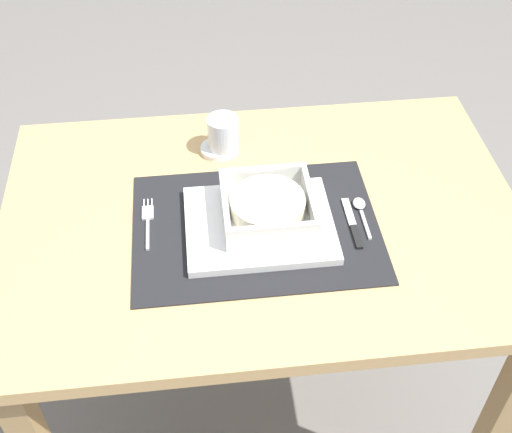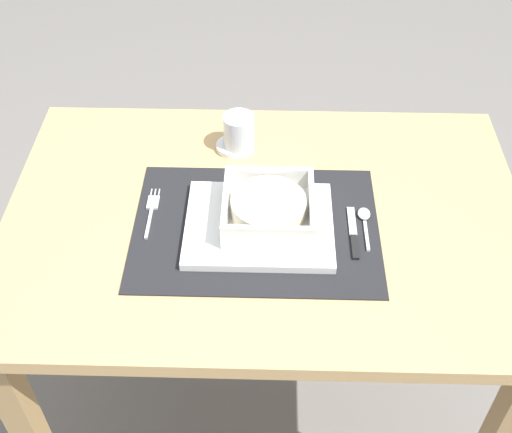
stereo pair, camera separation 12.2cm
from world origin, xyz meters
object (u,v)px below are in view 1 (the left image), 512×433
(dining_table, at_px, (262,254))
(condiment_saucer, at_px, (217,148))
(fork, at_px, (148,219))
(drinking_glass, at_px, (223,137))
(butter_knife, at_px, (353,226))
(porridge_bowl, at_px, (268,207))
(spoon, at_px, (361,208))

(dining_table, relative_size, condiment_saucer, 13.90)
(fork, bearing_deg, condiment_saucer, 53.11)
(fork, bearing_deg, drinking_glass, 50.80)
(fork, distance_m, butter_knife, 0.39)
(porridge_bowl, bearing_deg, butter_knife, -10.92)
(spoon, xyz_separation_m, drinking_glass, (-0.25, 0.21, 0.03))
(spoon, bearing_deg, fork, 177.62)
(porridge_bowl, bearing_deg, condiment_saucer, 109.01)
(butter_knife, relative_size, drinking_glass, 1.59)
(spoon, distance_m, condiment_saucer, 0.34)
(fork, distance_m, condiment_saucer, 0.24)
(dining_table, height_order, drinking_glass, drinking_glass)
(porridge_bowl, relative_size, spoon, 1.57)
(drinking_glass, bearing_deg, fork, -129.30)
(porridge_bowl, xyz_separation_m, spoon, (0.18, 0.01, -0.03))
(drinking_glass, xyz_separation_m, condiment_saucer, (-0.01, -0.00, -0.03))
(porridge_bowl, distance_m, condiment_saucer, 0.24)
(dining_table, relative_size, spoon, 9.39)
(dining_table, relative_size, fork, 7.44)
(fork, xyz_separation_m, drinking_glass, (0.16, 0.20, 0.03))
(fork, relative_size, condiment_saucer, 1.87)
(porridge_bowl, bearing_deg, fork, 171.95)
(dining_table, relative_size, drinking_glass, 12.07)
(fork, distance_m, drinking_glass, 0.25)
(porridge_bowl, relative_size, drinking_glass, 2.01)
(drinking_glass, bearing_deg, condiment_saucer, -177.71)
(butter_knife, distance_m, condiment_saucer, 0.35)
(butter_knife, xyz_separation_m, condiment_saucer, (-0.24, 0.26, 0.00))
(porridge_bowl, height_order, fork, porridge_bowl)
(porridge_bowl, height_order, butter_knife, porridge_bowl)
(porridge_bowl, xyz_separation_m, condiment_saucer, (-0.08, 0.23, -0.03))
(dining_table, bearing_deg, butter_knife, -18.90)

